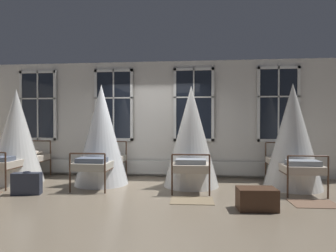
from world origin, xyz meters
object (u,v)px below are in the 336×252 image
at_px(cot_second, 102,136).
at_px(suitcase_dark, 27,184).
at_px(cot_first, 16,137).
at_px(travel_trunk, 257,199).
at_px(cot_fourth, 293,137).
at_px(cot_third, 191,138).

height_order(cot_second, suitcase_dark, cot_second).
bearing_deg(cot_first, travel_trunk, -106.22).
bearing_deg(cot_fourth, cot_first, 90.06).
relative_size(cot_fourth, travel_trunk, 3.65).
relative_size(cot_first, suitcase_dark, 3.88).
distance_m(cot_first, travel_trunk, 5.75).
xyz_separation_m(cot_third, cot_fourth, (2.26, 0.02, 0.02)).
xyz_separation_m(suitcase_dark, travel_trunk, (4.43, -0.57, -0.04)).
height_order(cot_second, travel_trunk, cot_second).
bearing_deg(suitcase_dark, cot_first, 119.55).
distance_m(cot_second, cot_third, 2.12).
height_order(cot_third, cot_fourth, cot_fourth).
relative_size(cot_second, cot_third, 1.02).
distance_m(cot_fourth, suitcase_dark, 5.75).
relative_size(cot_second, suitcase_dark, 4.01).
height_order(cot_third, suitcase_dark, cot_third).
distance_m(cot_first, cot_second, 2.15).
bearing_deg(cot_third, cot_first, 89.41).
height_order(cot_third, travel_trunk, cot_third).
distance_m(suitcase_dark, travel_trunk, 4.46).
bearing_deg(travel_trunk, cot_third, 123.16).
bearing_deg(cot_second, cot_third, -89.77).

